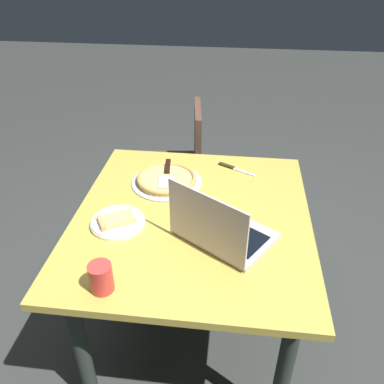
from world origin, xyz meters
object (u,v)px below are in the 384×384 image
at_px(drink_cup, 101,277).
at_px(chair_near, 180,161).
at_px(dining_table, 192,236).
at_px(pizza_plate, 117,221).
at_px(laptop, 220,230).
at_px(pizza_tray, 167,179).
at_px(table_knife, 233,168).

bearing_deg(drink_cup, chair_near, 177.51).
height_order(dining_table, pizza_plate, pizza_plate).
height_order(laptop, pizza_tray, laptop).
distance_m(pizza_tray, table_knife, 0.34).
bearing_deg(pizza_tray, laptop, 35.05).
height_order(pizza_plate, chair_near, chair_near).
xyz_separation_m(laptop, chair_near, (-1.04, -0.31, -0.31)).
distance_m(laptop, pizza_tray, 0.47).
relative_size(dining_table, pizza_tray, 3.24).
distance_m(table_knife, drink_cup, 0.92).
bearing_deg(table_knife, pizza_plate, -41.75).
distance_m(drink_cup, chair_near, 1.36).
height_order(table_knife, chair_near, chair_near).
distance_m(pizza_plate, chair_near, 1.03).
xyz_separation_m(pizza_plate, drink_cup, (0.34, 0.05, 0.04)).
bearing_deg(laptop, table_knife, 176.60).
distance_m(dining_table, laptop, 0.25).
bearing_deg(laptop, pizza_tray, -144.95).
bearing_deg(laptop, pizza_plate, -97.11).
bearing_deg(pizza_plate, drink_cup, 7.81).
bearing_deg(drink_cup, pizza_plate, -172.19).
relative_size(pizza_plate, chair_near, 0.25).
xyz_separation_m(dining_table, table_knife, (-0.40, 0.15, 0.12)).
xyz_separation_m(dining_table, laptop, (0.15, 0.12, 0.17)).
bearing_deg(dining_table, chair_near, -168.38).
bearing_deg(drink_cup, table_knife, 154.55).
relative_size(pizza_plate, drink_cup, 2.12).
bearing_deg(laptop, drink_cup, -51.83).
relative_size(pizza_tray, drink_cup, 3.18).
xyz_separation_m(dining_table, pizza_plate, (0.10, -0.29, 0.13)).
bearing_deg(pizza_tray, drink_cup, -8.03).
height_order(pizza_plate, table_knife, pizza_plate).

